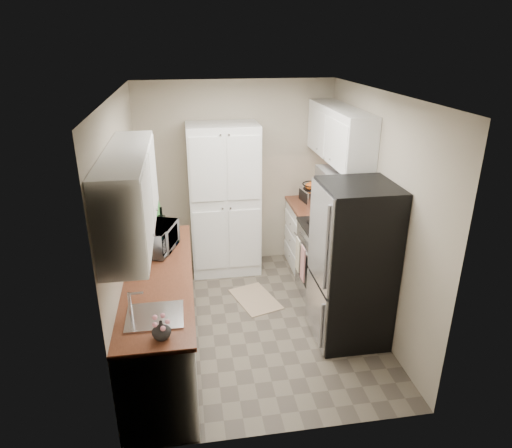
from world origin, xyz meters
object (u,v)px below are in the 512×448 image
Objects in this scene: wine_bottle at (162,225)px; toaster_oven at (313,196)px; pantry_cabinet at (224,200)px; microwave at (156,238)px; refrigerator at (353,265)px; electric_range at (330,261)px.

wine_bottle is 2.14m from toaster_oven.
wine_bottle is (-0.77, -0.93, 0.09)m from pantry_cabinet.
wine_bottle is (0.05, 0.29, 0.03)m from microwave.
refrigerator is 1.68m from toaster_oven.
toaster_oven is at bearing -41.83° from microwave.
microwave is 2.32m from toaster_oven.
refrigerator is 3.39× the size of microwave.
pantry_cabinet is at bearing 169.25° from toaster_oven.
wine_bottle is (-1.94, -0.01, 0.61)m from electric_range.
microwave is 1.48× the size of toaster_oven.
refrigerator is at bearing -92.48° from electric_range.
microwave reaches higher than electric_range.
refrigerator is 5.02× the size of wine_bottle.
toaster_oven is (0.04, 1.67, 0.17)m from refrigerator.
microwave is at bearing -171.54° from electric_range.
toaster_oven is at bearing 24.29° from wine_bottle.
refrigerator is 5.01× the size of toaster_oven.
wine_bottle reaches higher than electric_range.
refrigerator reaches higher than wine_bottle.
electric_range reaches higher than toaster_oven.
wine_bottle is 1.00× the size of toaster_oven.
refrigerator is 2.03m from microwave.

